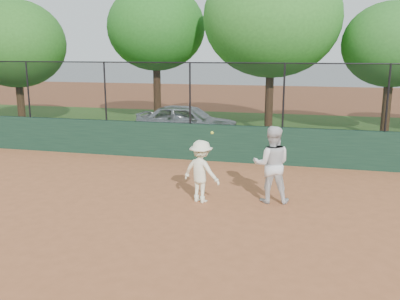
% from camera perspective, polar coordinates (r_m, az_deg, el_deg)
% --- Properties ---
extents(ground, '(80.00, 80.00, 0.00)m').
position_cam_1_polar(ground, '(9.34, -8.22, -9.80)').
color(ground, '#A65C35').
rests_on(ground, ground).
extents(back_wall, '(26.00, 0.20, 1.20)m').
position_cam_1_polar(back_wall, '(14.66, 0.62, 0.99)').
color(back_wall, '#193826').
rests_on(back_wall, ground).
extents(grass_strip, '(36.00, 12.00, 0.01)m').
position_cam_1_polar(grass_strip, '(20.55, 4.57, 2.58)').
color(grass_strip, '#285119').
rests_on(grass_strip, ground).
extents(parked_car, '(4.28, 1.87, 1.43)m').
position_cam_1_polar(parked_car, '(18.35, -1.66, 3.68)').
color(parked_car, silver).
rests_on(parked_car, ground).
extents(player_second, '(0.97, 0.79, 1.83)m').
position_cam_1_polar(player_second, '(10.65, 9.15, -1.84)').
color(player_second, silver).
rests_on(player_second, ground).
extents(player_main, '(1.09, 0.84, 1.77)m').
position_cam_1_polar(player_main, '(10.56, 0.14, -2.75)').
color(player_main, white).
rests_on(player_main, ground).
extents(fence_assembly, '(26.00, 0.06, 2.00)m').
position_cam_1_polar(fence_assembly, '(14.43, 0.53, 7.37)').
color(fence_assembly, black).
rests_on(fence_assembly, back_wall).
extents(tree_0, '(4.61, 4.19, 5.86)m').
position_cam_1_polar(tree_0, '(22.59, -22.52, 12.42)').
color(tree_0, '#452D18').
rests_on(tree_0, ground).
extents(tree_1, '(4.73, 4.30, 6.69)m').
position_cam_1_polar(tree_1, '(22.15, -5.67, 15.30)').
color(tree_1, '#3D2615').
rests_on(tree_1, ground).
extents(tree_2, '(5.84, 5.30, 7.45)m').
position_cam_1_polar(tree_2, '(19.82, 9.18, 16.38)').
color(tree_2, '#422917').
rests_on(tree_2, ground).
extents(tree_3, '(3.98, 3.62, 5.52)m').
position_cam_1_polar(tree_3, '(20.05, 23.36, 12.25)').
color(tree_3, '#412915').
rests_on(tree_3, ground).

